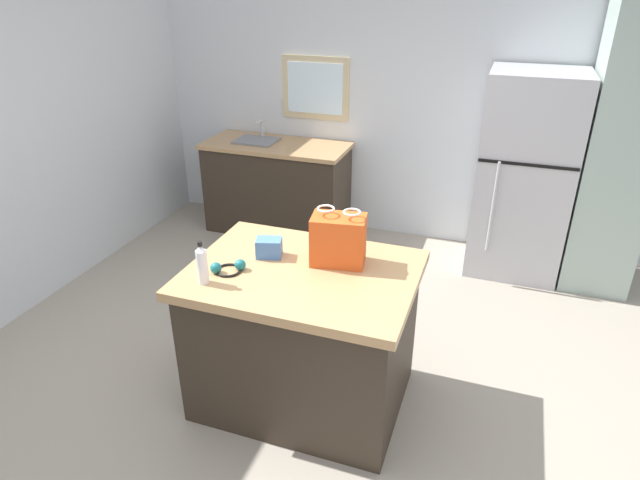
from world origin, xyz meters
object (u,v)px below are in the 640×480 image
object	(u,v)px
kitchen_island	(303,336)
small_box	(269,248)
tall_cabinet	(619,152)
shopping_bag	(338,240)
ear_defenders	(228,268)
refrigerator	(524,176)
bottle	(202,264)

from	to	relation	value
kitchen_island	small_box	xyz separation A→B (m)	(-0.24, 0.09, 0.51)
tall_cabinet	shopping_bag	distance (m)	2.66
kitchen_island	ear_defenders	distance (m)	0.63
small_box	ear_defenders	xyz separation A→B (m)	(-0.14, -0.24, -0.03)
kitchen_island	small_box	world-z (taller)	small_box
tall_cabinet	kitchen_island	bearing A→B (deg)	-129.56
refrigerator	bottle	bearing A→B (deg)	-122.68
refrigerator	shopping_bag	xyz separation A→B (m)	(-1.00, -2.06, 0.19)
tall_cabinet	shopping_bag	world-z (taller)	tall_cabinet
bottle	ear_defenders	bearing A→B (deg)	66.58
tall_cabinet	refrigerator	bearing A→B (deg)	-179.98
bottle	kitchen_island	bearing A→B (deg)	33.91
kitchen_island	bottle	size ratio (longest dim) A/B	5.15
shopping_bag	bottle	xyz separation A→B (m)	(-0.62, -0.46, -0.03)
tall_cabinet	bottle	xyz separation A→B (m)	(-2.29, -2.52, -0.12)
ear_defenders	small_box	bearing A→B (deg)	59.63
kitchen_island	tall_cabinet	world-z (taller)	tall_cabinet
tall_cabinet	shopping_bag	xyz separation A→B (m)	(-1.67, -2.06, -0.08)
bottle	ear_defenders	xyz separation A→B (m)	(0.07, 0.15, -0.09)
kitchen_island	refrigerator	distance (m)	2.54
kitchen_island	shopping_bag	bearing A→B (deg)	43.77
refrigerator	bottle	xyz separation A→B (m)	(-1.62, -2.52, 0.16)
tall_cabinet	ear_defenders	world-z (taller)	tall_cabinet
tall_cabinet	bottle	bearing A→B (deg)	-132.18
refrigerator	bottle	world-z (taller)	refrigerator
shopping_bag	small_box	size ratio (longest dim) A/B	2.26
tall_cabinet	ear_defenders	distance (m)	3.25
refrigerator	ear_defenders	world-z (taller)	refrigerator
shopping_bag	small_box	distance (m)	0.42
shopping_bag	ear_defenders	world-z (taller)	shopping_bag
small_box	refrigerator	bearing A→B (deg)	56.46
tall_cabinet	ear_defenders	size ratio (longest dim) A/B	11.02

